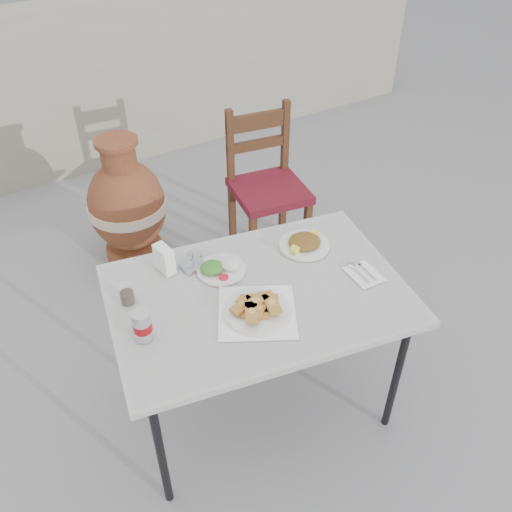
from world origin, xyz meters
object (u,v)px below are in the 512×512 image
soda_can (142,325)px  salad_rice_plate (221,268)px  salad_chopped_plate (304,243)px  chair (267,185)px  cola_glass (127,295)px  condiment_caddy (193,262)px  cafe_table (258,300)px  pide_plate (257,307)px  napkin_holder (164,259)px  terracotta_urn (127,206)px

soda_can → salad_rice_plate: bearing=24.3°
salad_chopped_plate → soda_can: (-0.79, -0.14, 0.04)m
chair → soda_can: bearing=-130.4°
salad_rice_plate → cola_glass: bearing=177.1°
salad_chopped_plate → condiment_caddy: size_ratio=2.14×
cafe_table → chair: bearing=56.5°
cola_glass → pide_plate: bearing=-37.3°
salad_rice_plate → napkin_holder: 0.23m
salad_rice_plate → condiment_caddy: size_ratio=1.96×
soda_can → terracotta_urn: size_ratio=0.15×
pide_plate → salad_rice_plate: bearing=91.0°
pide_plate → napkin_holder: size_ratio=3.45×
soda_can → condiment_caddy: size_ratio=1.19×
cola_glass → salad_chopped_plate: bearing=-4.4°
napkin_holder → chair: size_ratio=0.12×
salad_rice_plate → chair: chair is taller
salad_chopped_plate → napkin_holder: bearing=164.3°
pide_plate → cola_glass: size_ratio=4.71×
salad_rice_plate → chair: 1.08m
condiment_caddy → salad_chopped_plate: bearing=-14.4°
salad_chopped_plate → pide_plate: bearing=-147.8°
salad_chopped_plate → condiment_caddy: condiment_caddy is taller
cola_glass → chair: 1.36m
cafe_table → pide_plate: bearing=-122.9°
cola_glass → chair: bearing=34.9°
cafe_table → soda_can: (-0.47, 0.00, 0.11)m
chair → terracotta_urn: chair is taller
cola_glass → condiment_caddy: 0.31m
salad_rice_plate → napkin_holder: napkin_holder is taller
condiment_caddy → pide_plate: bearing=-76.4°
cafe_table → salad_rice_plate: salad_rice_plate is taller
pide_plate → cola_glass: cola_glass is taller
salad_rice_plate → terracotta_urn: terracotta_urn is taller
salad_rice_plate → chair: bearing=47.9°
soda_can → cola_glass: size_ratio=1.46×
pide_plate → chair: 1.30m
pide_plate → terracotta_urn: bearing=91.4°
pide_plate → soda_can: bearing=166.5°
pide_plate → soda_can: 0.42m
cafe_table → salad_chopped_plate: (0.32, 0.14, 0.07)m
chair → salad_chopped_plate: bearing=-102.7°
pide_plate → chair: bearing=56.5°
terracotta_urn → napkin_holder: bearing=-99.0°
chair → terracotta_urn: (-0.74, 0.35, -0.10)m
pide_plate → terracotta_urn: 1.46m
salad_chopped_plate → terracotta_urn: terracotta_urn is taller
pide_plate → chair: (0.70, 1.06, -0.25)m
soda_can → cafe_table: bearing=-0.2°
chair → salad_rice_plate: bearing=-123.5°
chair → pide_plate: bearing=-114.8°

